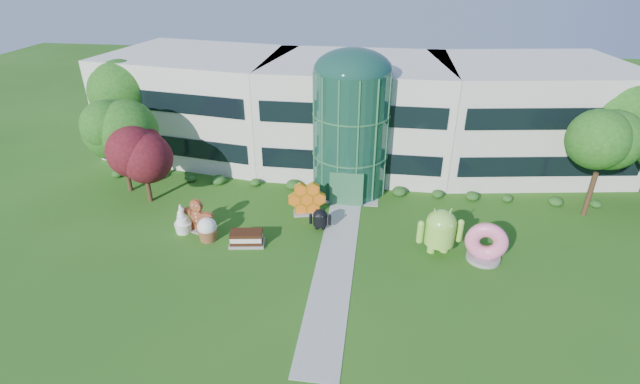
% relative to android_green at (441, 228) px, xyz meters
% --- Properties ---
extents(ground, '(140.00, 140.00, 0.00)m').
position_rel_android_green_xyz_m(ground, '(-6.60, -3.58, -1.80)').
color(ground, '#215114').
rests_on(ground, ground).
extents(building, '(46.00, 15.00, 9.30)m').
position_rel_android_green_xyz_m(building, '(-6.60, 14.42, 2.85)').
color(building, beige).
rests_on(building, ground).
extents(atrium, '(6.00, 6.00, 9.80)m').
position_rel_android_green_xyz_m(atrium, '(-6.60, 8.42, 3.10)').
color(atrium, '#194738').
rests_on(atrium, ground).
extents(walkway, '(2.40, 20.00, 0.04)m').
position_rel_android_green_xyz_m(walkway, '(-6.60, -1.58, -1.78)').
color(walkway, '#9E9E93').
rests_on(walkway, ground).
extents(tree_red, '(4.00, 4.00, 6.00)m').
position_rel_android_green_xyz_m(tree_red, '(-22.10, 3.92, 1.20)').
color(tree_red, '#3F0C14').
rests_on(tree_red, ground).
extents(trees_backdrop, '(52.00, 8.00, 8.40)m').
position_rel_android_green_xyz_m(trees_backdrop, '(-6.60, 9.42, 2.40)').
color(trees_backdrop, '#184D13').
rests_on(trees_backdrop, ground).
extents(android_green, '(3.53, 2.70, 3.60)m').
position_rel_android_green_xyz_m(android_green, '(0.00, 0.00, 0.00)').
color(android_green, '#8AD143').
rests_on(android_green, ground).
extents(android_black, '(1.66, 1.13, 1.85)m').
position_rel_android_green_xyz_m(android_black, '(-8.13, 1.66, -0.87)').
color(android_black, black).
rests_on(android_black, ground).
extents(donut, '(2.89, 1.77, 2.80)m').
position_rel_android_green_xyz_m(donut, '(2.85, -0.51, -0.40)').
color(donut, '#EF5B93').
rests_on(donut, ground).
extents(gingerbread, '(2.96, 1.78, 2.57)m').
position_rel_android_green_xyz_m(gingerbread, '(-16.63, 0.24, -0.52)').
color(gingerbread, brown).
rests_on(gingerbread, ground).
extents(ice_cream_sandwich, '(2.51, 1.52, 1.05)m').
position_rel_android_green_xyz_m(ice_cream_sandwich, '(-12.79, -1.00, -1.27)').
color(ice_cream_sandwich, black).
rests_on(ice_cream_sandwich, ground).
extents(honeycomb, '(3.18, 1.74, 2.37)m').
position_rel_android_green_xyz_m(honeycomb, '(-9.40, 3.65, -0.62)').
color(honeycomb, orange).
rests_on(honeycomb, ground).
extents(froyo, '(1.68, 1.68, 2.23)m').
position_rel_android_green_xyz_m(froyo, '(-17.68, -0.05, -0.69)').
color(froyo, white).
rests_on(froyo, ground).
extents(cupcake, '(1.81, 1.81, 1.71)m').
position_rel_android_green_xyz_m(cupcake, '(-15.60, -0.76, -0.94)').
color(cupcake, white).
rests_on(cupcake, ground).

